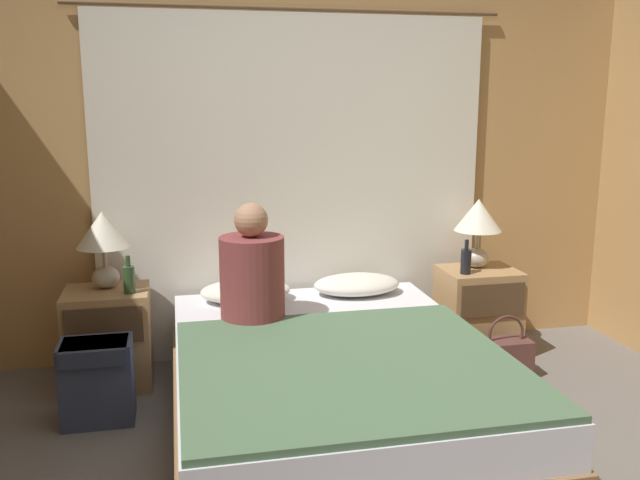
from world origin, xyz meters
TOP-DOWN VIEW (x-y plane):
  - wall_back at (0.00, 1.85)m, footprint 4.36×0.06m
  - curtain_panel at (0.00, 1.79)m, footprint 2.57×0.02m
  - bed at (0.00, 0.72)m, footprint 1.52×2.03m
  - nightstand_left at (-1.11, 1.48)m, footprint 0.46×0.39m
  - nightstand_right at (1.11, 1.48)m, footprint 0.46×0.39m
  - lamp_left at (-1.11, 1.54)m, footprint 0.29×0.29m
  - lamp_right at (1.11, 1.54)m, footprint 0.29×0.29m
  - pillow_left at (-0.33, 1.52)m, footprint 0.52×0.34m
  - pillow_right at (0.33, 1.52)m, footprint 0.52×0.34m
  - blanket_on_bed at (0.00, 0.43)m, footprint 1.46×1.38m
  - person_left_in_bed at (-0.33, 1.16)m, footprint 0.34×0.34m
  - beer_bottle_on_left_stand at (-0.97, 1.40)m, footprint 0.06×0.06m
  - beer_bottle_on_right_stand at (0.98, 1.40)m, footprint 0.06×0.06m
  - backpack_on_floor at (-1.13, 1.03)m, footprint 0.35×0.26m
  - handbag_on_floor at (1.11, 1.10)m, footprint 0.29×0.17m

SIDE VIEW (x-z plane):
  - handbag_on_floor at x=1.11m, z-range -0.06..0.31m
  - bed at x=0.00m, z-range 0.00..0.43m
  - backpack_on_floor at x=-1.13m, z-range 0.03..0.44m
  - nightstand_left at x=-1.11m, z-range 0.00..0.55m
  - nightstand_right at x=1.11m, z-range 0.00..0.55m
  - blanket_on_bed at x=0.00m, z-range 0.43..0.46m
  - pillow_left at x=-0.33m, z-range 0.43..0.55m
  - pillow_right at x=0.33m, z-range 0.43..0.55m
  - beer_bottle_on_right_stand at x=0.98m, z-range 0.53..0.74m
  - beer_bottle_on_left_stand at x=-0.97m, z-range 0.53..0.74m
  - person_left_in_bed at x=-0.33m, z-range 0.37..1.00m
  - lamp_left at x=-1.11m, z-range 0.63..1.06m
  - lamp_right at x=1.11m, z-range 0.63..1.06m
  - curtain_panel at x=0.00m, z-range 0.00..2.10m
  - wall_back at x=0.00m, z-range 0.00..2.50m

